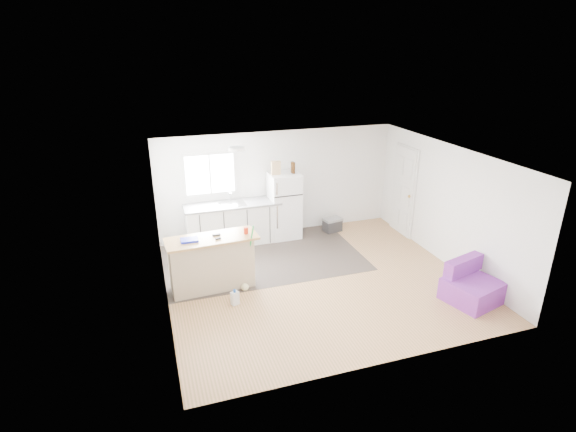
{
  "coord_description": "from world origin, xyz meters",
  "views": [
    {
      "loc": [
        -2.87,
        -6.96,
        4.22
      ],
      "look_at": [
        -0.35,
        0.7,
        1.09
      ],
      "focal_mm": 28.0,
      "sensor_mm": 36.0,
      "label": 1
    }
  ],
  "objects_px": {
    "bottle_right": "(292,167)",
    "peninsula": "(212,263)",
    "purple_seat": "(471,287)",
    "blue_tray": "(189,240)",
    "cooler": "(332,225)",
    "mop": "(246,278)",
    "cardboard_box": "(276,168)",
    "bottle_left": "(294,168)",
    "kitchen_cabinets": "(233,223)",
    "refrigerator": "(284,206)",
    "cleaner_jug": "(235,298)",
    "red_cup": "(246,231)"
  },
  "relations": [
    {
      "from": "cooler",
      "to": "cleaner_jug",
      "type": "bearing_deg",
      "value": -150.75
    },
    {
      "from": "purple_seat",
      "to": "cleaner_jug",
      "type": "height_order",
      "value": "purple_seat"
    },
    {
      "from": "purple_seat",
      "to": "mop",
      "type": "xyz_separation_m",
      "value": [
        -3.63,
        1.57,
        -0.02
      ]
    },
    {
      "from": "red_cup",
      "to": "refrigerator",
      "type": "bearing_deg",
      "value": 54.5
    },
    {
      "from": "cleaner_jug",
      "to": "cooler",
      "type": "bearing_deg",
      "value": 18.91
    },
    {
      "from": "kitchen_cabinets",
      "to": "blue_tray",
      "type": "relative_size",
      "value": 6.98
    },
    {
      "from": "refrigerator",
      "to": "cooler",
      "type": "distance_m",
      "value": 1.32
    },
    {
      "from": "cooler",
      "to": "red_cup",
      "type": "distance_m",
      "value": 3.18
    },
    {
      "from": "mop",
      "to": "peninsula",
      "type": "bearing_deg",
      "value": 128.14
    },
    {
      "from": "purple_seat",
      "to": "cleaner_jug",
      "type": "bearing_deg",
      "value": 148.78
    },
    {
      "from": "cleaner_jug",
      "to": "bottle_right",
      "type": "height_order",
      "value": "bottle_right"
    },
    {
      "from": "purple_seat",
      "to": "blue_tray",
      "type": "xyz_separation_m",
      "value": [
        -4.56,
        1.8,
        0.76
      ]
    },
    {
      "from": "kitchen_cabinets",
      "to": "cardboard_box",
      "type": "xyz_separation_m",
      "value": [
        1.0,
        -0.02,
        1.18
      ]
    },
    {
      "from": "peninsula",
      "to": "bottle_right",
      "type": "height_order",
      "value": "bottle_right"
    },
    {
      "from": "mop",
      "to": "bottle_right",
      "type": "xyz_separation_m",
      "value": [
        1.59,
        2.09,
        1.4
      ]
    },
    {
      "from": "red_cup",
      "to": "cardboard_box",
      "type": "bearing_deg",
      "value": 58.53
    },
    {
      "from": "kitchen_cabinets",
      "to": "mop",
      "type": "height_order",
      "value": "mop"
    },
    {
      "from": "peninsula",
      "to": "purple_seat",
      "type": "xyz_separation_m",
      "value": [
        4.2,
        -1.82,
        -0.25
      ]
    },
    {
      "from": "cooler",
      "to": "cleaner_jug",
      "type": "height_order",
      "value": "cooler"
    },
    {
      "from": "purple_seat",
      "to": "bottle_right",
      "type": "relative_size",
      "value": 4.08
    },
    {
      "from": "purple_seat",
      "to": "bottle_right",
      "type": "xyz_separation_m",
      "value": [
        -2.04,
        3.66,
        1.38
      ]
    },
    {
      "from": "cleaner_jug",
      "to": "bottle_left",
      "type": "xyz_separation_m",
      "value": [
        1.89,
        2.46,
        1.51
      ]
    },
    {
      "from": "cleaner_jug",
      "to": "cardboard_box",
      "type": "bearing_deg",
      "value": 37.55
    },
    {
      "from": "mop",
      "to": "refrigerator",
      "type": "bearing_deg",
      "value": 27.9
    },
    {
      "from": "cooler",
      "to": "blue_tray",
      "type": "xyz_separation_m",
      "value": [
        -3.5,
        -1.77,
        0.85
      ]
    },
    {
      "from": "cooler",
      "to": "blue_tray",
      "type": "bearing_deg",
      "value": -164.35
    },
    {
      "from": "purple_seat",
      "to": "cardboard_box",
      "type": "height_order",
      "value": "cardboard_box"
    },
    {
      "from": "cooler",
      "to": "mop",
      "type": "xyz_separation_m",
      "value": [
        -2.57,
        -2.0,
        0.07
      ]
    },
    {
      "from": "refrigerator",
      "to": "cooler",
      "type": "relative_size",
      "value": 3.19
    },
    {
      "from": "cardboard_box",
      "to": "bottle_right",
      "type": "relative_size",
      "value": 1.2
    },
    {
      "from": "purple_seat",
      "to": "cooler",
      "type": "bearing_deg",
      "value": 91.21
    },
    {
      "from": "kitchen_cabinets",
      "to": "refrigerator",
      "type": "bearing_deg",
      "value": 0.01
    },
    {
      "from": "peninsula",
      "to": "bottle_left",
      "type": "bearing_deg",
      "value": 35.72
    },
    {
      "from": "blue_tray",
      "to": "cardboard_box",
      "type": "height_order",
      "value": "cardboard_box"
    },
    {
      "from": "red_cup",
      "to": "blue_tray",
      "type": "relative_size",
      "value": 0.4
    },
    {
      "from": "bottle_left",
      "to": "mop",
      "type": "bearing_deg",
      "value": -128.37
    },
    {
      "from": "cleaner_jug",
      "to": "bottle_left",
      "type": "relative_size",
      "value": 1.15
    },
    {
      "from": "kitchen_cabinets",
      "to": "peninsula",
      "type": "height_order",
      "value": "kitchen_cabinets"
    },
    {
      "from": "purple_seat",
      "to": "blue_tray",
      "type": "bearing_deg",
      "value": 143.12
    },
    {
      "from": "cooler",
      "to": "red_cup",
      "type": "height_order",
      "value": "red_cup"
    },
    {
      "from": "cooler",
      "to": "bottle_left",
      "type": "distance_m",
      "value": 1.77
    },
    {
      "from": "kitchen_cabinets",
      "to": "cooler",
      "type": "height_order",
      "value": "kitchen_cabinets"
    },
    {
      "from": "peninsula",
      "to": "cooler",
      "type": "height_order",
      "value": "peninsula"
    },
    {
      "from": "bottle_right",
      "to": "peninsula",
      "type": "bearing_deg",
      "value": -139.58
    },
    {
      "from": "blue_tray",
      "to": "bottle_right",
      "type": "distance_m",
      "value": 3.19
    },
    {
      "from": "cooler",
      "to": "cardboard_box",
      "type": "height_order",
      "value": "cardboard_box"
    },
    {
      "from": "mop",
      "to": "bottle_left",
      "type": "height_order",
      "value": "bottle_left"
    },
    {
      "from": "cleaner_jug",
      "to": "blue_tray",
      "type": "height_order",
      "value": "blue_tray"
    },
    {
      "from": "cooler",
      "to": "purple_seat",
      "type": "xyz_separation_m",
      "value": [
        1.06,
        -3.57,
        0.09
      ]
    },
    {
      "from": "cardboard_box",
      "to": "bottle_left",
      "type": "xyz_separation_m",
      "value": [
        0.39,
        -0.05,
        -0.02
      ]
    }
  ]
}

